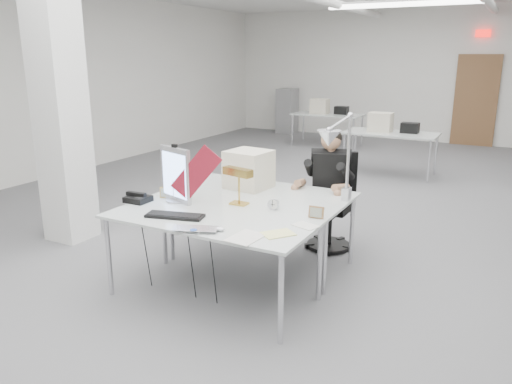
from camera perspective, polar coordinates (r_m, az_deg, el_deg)
room_shell at (r=6.42m, az=8.22°, el=11.78°), size 10.04×14.04×3.24m
desk_main at (r=4.27m, az=-5.05°, el=-2.96°), size 1.80×0.90×0.02m
desk_second at (r=5.01m, az=0.56°, el=-0.11°), size 1.80×0.90×0.02m
bg_desk_a at (r=9.21m, az=15.17°, el=6.50°), size 1.60×0.80×0.02m
bg_desk_b at (r=11.87m, az=8.18°, el=8.77°), size 1.60×0.80×0.02m
filing_cabinet at (r=13.86m, az=3.58°, el=9.24°), size 0.45×0.55×1.20m
office_chair at (r=5.48m, az=8.50°, el=-0.54°), size 0.76×0.76×1.19m
seated_person at (r=5.36m, az=8.45°, el=2.49°), size 0.69×0.76×0.93m
monitor at (r=4.69m, az=-9.17°, el=1.97°), size 0.41×0.17×0.51m
pennant at (r=4.50m, az=-6.86°, el=2.17°), size 0.46×0.18×0.52m
keyboard at (r=4.28m, az=-9.25°, el=-2.70°), size 0.52×0.28×0.02m
laptop at (r=3.88m, az=-7.15°, el=-4.53°), size 0.42×0.35×0.03m
mouse at (r=3.91m, az=-4.19°, el=-4.23°), size 0.10×0.08×0.03m
bankers_lamp at (r=4.55m, az=-1.95°, el=0.65°), size 0.32×0.18×0.34m
desk_phone at (r=4.79m, az=-13.33°, el=-0.79°), size 0.22×0.19×0.05m
picture_frame_left at (r=4.86m, az=-10.16°, el=-0.05°), size 0.14×0.09×0.11m
picture_frame_right at (r=4.22m, az=6.90°, el=-2.31°), size 0.13×0.04×0.10m
desk_clock at (r=4.42m, az=2.00°, el=-1.41°), size 0.11×0.06×0.11m
paper_stack_a at (r=3.77m, az=-1.16°, el=-5.21°), size 0.23×0.32×0.01m
paper_stack_b at (r=3.84m, az=2.54°, el=-4.78°), size 0.28×0.29×0.01m
paper_stack_c at (r=4.04m, az=5.67°, el=-3.84°), size 0.23×0.19×0.01m
beige_monitor at (r=5.12m, az=-0.83°, el=2.61°), size 0.45×0.43×0.39m
architect_lamp at (r=4.47m, az=9.51°, el=3.61°), size 0.40×0.71×0.86m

